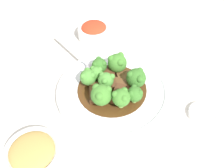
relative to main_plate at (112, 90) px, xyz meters
The scene contains 20 objects.
ground_plane 0.01m from the main_plate, ahead, with size 4.00×4.00×0.00m, color silver.
main_plate is the anchor object (origin of this frame).
beef_strip_0 0.04m from the main_plate, ahead, with size 0.07×0.04×0.01m.
beef_strip_1 0.03m from the main_plate, 157.01° to the right, with size 0.06×0.05×0.01m.
beef_strip_2 0.03m from the main_plate, 81.94° to the right, with size 0.06×0.07×0.01m.
beef_strip_3 0.05m from the main_plate, 112.12° to the left, with size 0.06×0.04×0.01m.
beef_strip_4 0.06m from the main_plate, 58.90° to the right, with size 0.04×0.06×0.01m.
broccoli_floret_0 0.07m from the main_plate, 69.80° to the left, with size 0.04×0.04×0.05m.
broccoli_floret_1 0.07m from the main_plate, 146.08° to the left, with size 0.05×0.05×0.06m.
broccoli_floret_2 0.07m from the main_plate, 20.03° to the right, with size 0.05×0.05×0.05m.
broccoli_floret_3 0.08m from the main_plate, 135.55° to the right, with size 0.04×0.04×0.05m.
broccoli_floret_4 0.06m from the main_plate, 48.80° to the left, with size 0.03×0.03×0.04m.
broccoli_floret_5 0.07m from the main_plate, 92.16° to the right, with size 0.05×0.05×0.05m.
broccoli_floret_6 0.07m from the main_plate, 23.22° to the left, with size 0.04×0.04×0.04m.
broccoli_floret_7 0.04m from the main_plate, 94.86° to the left, with size 0.04×0.04×0.05m.
broccoli_floret_8 0.07m from the main_plate, 166.72° to the right, with size 0.04×0.04×0.05m.
serving_spoon 0.09m from the main_plate, 32.75° to the left, with size 0.20×0.14×0.01m.
side_bowl_kimchi 0.23m from the main_plate, ahead, with size 0.10×0.10×0.05m.
side_bowl_appetizer 0.24m from the main_plate, 131.61° to the left, with size 0.12×0.12×0.05m.
sauce_dish 0.23m from the main_plate, 115.16° to the right, with size 0.07×0.07×0.01m.
Camera 1 is at (-0.43, 0.05, 0.52)m, focal length 42.00 mm.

